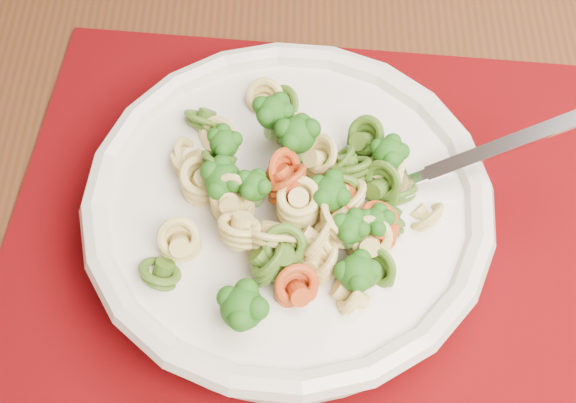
# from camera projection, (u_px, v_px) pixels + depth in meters

# --- Properties ---
(dining_table) EXTENTS (1.67, 1.28, 0.73)m
(dining_table) POSITION_uv_depth(u_px,v_px,m) (340.00, 188.00, 0.70)
(dining_table) COLOR #502A16
(dining_table) RESTS_ON ground
(placemat) EXTENTS (0.47, 0.39, 0.00)m
(placemat) POSITION_uv_depth(u_px,v_px,m) (307.00, 217.00, 0.58)
(placemat) COLOR #650407
(placemat) RESTS_ON dining_table
(pasta_bowl) EXTENTS (0.28, 0.28, 0.05)m
(pasta_bowl) POSITION_uv_depth(u_px,v_px,m) (288.00, 208.00, 0.54)
(pasta_bowl) COLOR white
(pasta_bowl) RESTS_ON placemat
(pasta_broccoli_heap) EXTENTS (0.23, 0.23, 0.06)m
(pasta_broccoli_heap) POSITION_uv_depth(u_px,v_px,m) (288.00, 197.00, 0.53)
(pasta_broccoli_heap) COLOR tan
(pasta_broccoli_heap) RESTS_ON pasta_bowl
(fork) EXTENTS (0.17, 0.10, 0.08)m
(fork) POSITION_uv_depth(u_px,v_px,m) (392.00, 188.00, 0.54)
(fork) COLOR silver
(fork) RESTS_ON pasta_bowl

